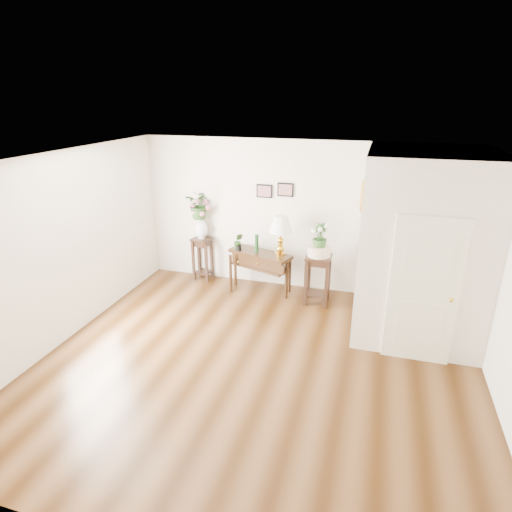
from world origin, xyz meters
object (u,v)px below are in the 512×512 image
at_px(console_table, 260,272).
at_px(plant_stand_b, 317,279).
at_px(plant_stand_a, 203,258).
at_px(table_lamp, 281,236).

relative_size(console_table, plant_stand_b, 1.34).
height_order(plant_stand_a, plant_stand_b, plant_stand_b).
height_order(table_lamp, plant_stand_b, table_lamp).
xyz_separation_m(table_lamp, plant_stand_b, (0.72, -0.14, -0.70)).
height_order(console_table, plant_stand_a, plant_stand_a).
distance_m(console_table, plant_stand_a, 1.31).
xyz_separation_m(plant_stand_a, plant_stand_b, (2.38, -0.41, 0.01)).
bearing_deg(plant_stand_a, table_lamp, -9.37).
relative_size(console_table, table_lamp, 1.64).
xyz_separation_m(console_table, plant_stand_b, (1.10, -0.14, 0.05)).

